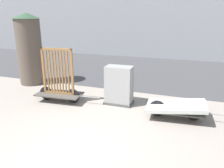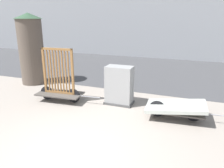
# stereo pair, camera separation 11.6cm
# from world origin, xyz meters

# --- Properties ---
(ground_plane) EXTENTS (60.00, 60.00, 0.00)m
(ground_plane) POSITION_xyz_m (0.00, 0.00, 0.00)
(ground_plane) COLOR gray
(road_strip) EXTENTS (56.00, 7.56, 0.01)m
(road_strip) POSITION_xyz_m (0.00, 8.10, 0.00)
(road_strip) COLOR #424244
(road_strip) RESTS_ON ground_plane
(bike_cart_with_bedframe) EXTENTS (2.30, 0.89, 1.85)m
(bike_cart_with_bedframe) POSITION_xyz_m (-1.94, 2.50, 0.60)
(bike_cart_with_bedframe) COLOR #4C4742
(bike_cart_with_bedframe) RESTS_ON ground_plane
(bike_cart_with_mattress) EXTENTS (2.34, 1.04, 0.53)m
(bike_cart_with_mattress) POSITION_xyz_m (1.95, 2.50, 0.35)
(bike_cart_with_mattress) COLOR #4C4742
(bike_cart_with_mattress) RESTS_ON ground_plane
(utility_cabinet) EXTENTS (0.93, 0.57, 1.29)m
(utility_cabinet) POSITION_xyz_m (0.07, 3.00, 0.60)
(utility_cabinet) COLOR #4C4C4C
(utility_cabinet) RESTS_ON ground_plane
(advertising_column) EXTENTS (1.16, 1.16, 2.99)m
(advertising_column) POSITION_xyz_m (-4.27, 3.97, 1.52)
(advertising_column) COLOR brown
(advertising_column) RESTS_ON ground_plane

